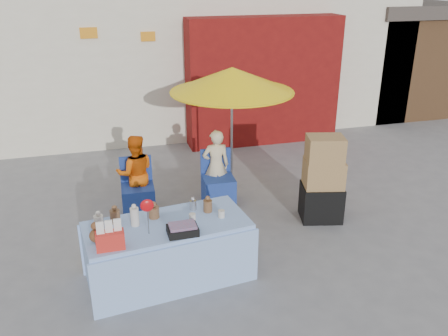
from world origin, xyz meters
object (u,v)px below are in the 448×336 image
object	(u,v)px
market_table	(168,250)
vendor_beige	(216,166)
box_stack	(323,182)
chair_right	(218,188)
vendor_orange	(136,173)
chair_left	(138,198)
umbrella	(232,80)

from	to	relation	value
market_table	vendor_beige	world-z (taller)	vendor_beige
box_stack	chair_right	bearing A→B (deg)	146.12
market_table	vendor_beige	xyz separation A→B (m)	(1.08, 1.89, 0.21)
market_table	box_stack	world-z (taller)	box_stack
chair_right	vendor_orange	distance (m)	1.30
chair_left	umbrella	distance (m)	2.27
umbrella	vendor_orange	bearing A→B (deg)	-174.47
market_table	chair_left	world-z (taller)	market_table
vendor_orange	vendor_beige	world-z (taller)	vendor_orange
chair_right	market_table	bearing A→B (deg)	-118.73
market_table	vendor_orange	size ratio (longest dim) A/B	1.67
market_table	box_stack	bearing A→B (deg)	12.93
vendor_beige	box_stack	distance (m)	1.68
chair_left	vendor_orange	size ratio (longest dim) A/B	0.71
chair_left	chair_right	size ratio (longest dim) A/B	1.00
umbrella	box_stack	bearing A→B (deg)	-48.78
chair_right	chair_left	bearing A→B (deg)	-177.08
vendor_beige	umbrella	world-z (taller)	umbrella
market_table	vendor_orange	xyz separation A→B (m)	(-0.17, 1.89, 0.22)
chair_right	umbrella	xyz separation A→B (m)	(0.30, 0.28, 1.64)
vendor_orange	umbrella	bearing A→B (deg)	-171.55
market_table	chair_left	xyz separation A→B (m)	(-0.16, 1.76, -0.12)
chair_left	chair_right	distance (m)	1.25
market_table	vendor_beige	size ratio (longest dim) A/B	1.71
umbrella	box_stack	size ratio (longest dim) A/B	1.62
chair_right	vendor_orange	xyz separation A→B (m)	(-1.25, 0.13, 0.35)
vendor_orange	umbrella	xyz separation A→B (m)	(1.55, 0.15, 1.29)
market_table	vendor_orange	distance (m)	1.92
vendor_orange	umbrella	world-z (taller)	umbrella
umbrella	box_stack	xyz separation A→B (m)	(1.03, -1.18, -1.30)
chair_left	vendor_beige	xyz separation A→B (m)	(1.25, 0.13, 0.33)
chair_right	vendor_orange	size ratio (longest dim) A/B	0.71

